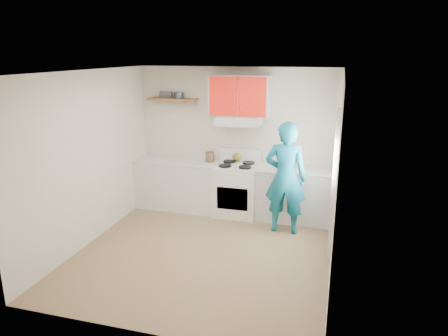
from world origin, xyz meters
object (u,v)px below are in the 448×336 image
(crock, at_px, (210,157))
(person, at_px, (286,178))
(tin, at_px, (179,95))
(kettle, at_px, (238,157))
(stove, at_px, (237,190))

(crock, distance_m, person, 1.59)
(tin, relative_size, kettle, 0.93)
(tin, xyz_separation_m, person, (2.06, -0.70, -1.18))
(kettle, xyz_separation_m, person, (0.98, -0.78, -0.09))
(stove, bearing_deg, kettle, 100.90)
(tin, xyz_separation_m, crock, (0.60, -0.07, -1.10))
(stove, distance_m, person, 1.15)
(stove, relative_size, kettle, 4.72)
(kettle, height_order, person, person)
(person, bearing_deg, tin, -17.13)
(tin, distance_m, kettle, 1.54)
(person, bearing_deg, crock, -21.50)
(kettle, bearing_deg, tin, 176.99)
(stove, distance_m, crock, 0.77)
(stove, distance_m, tin, 1.99)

